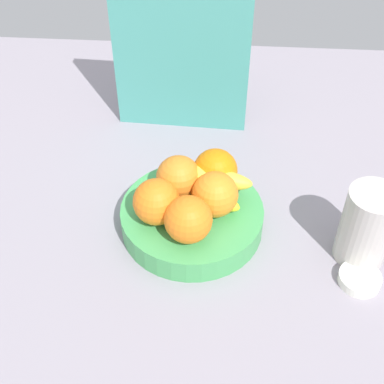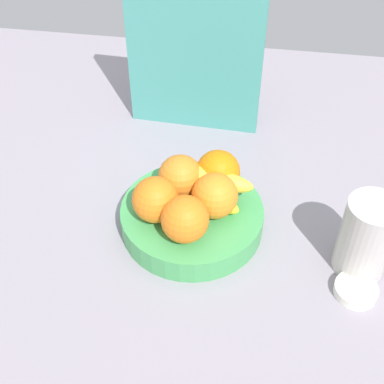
# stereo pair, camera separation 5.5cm
# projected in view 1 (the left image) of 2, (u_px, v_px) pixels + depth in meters

# --- Properties ---
(ground_plane) EXTENTS (1.80, 1.40, 0.03)m
(ground_plane) POSITION_uv_depth(u_px,v_px,m) (202.00, 237.00, 0.96)
(ground_plane) COLOR gray
(fruit_bowl) EXTENTS (0.25, 0.25, 0.05)m
(fruit_bowl) POSITION_uv_depth(u_px,v_px,m) (192.00, 218.00, 0.94)
(fruit_bowl) COLOR #46A559
(fruit_bowl) RESTS_ON ground_plane
(orange_front_left) EXTENTS (0.08, 0.08, 0.08)m
(orange_front_left) POSITION_uv_depth(u_px,v_px,m) (188.00, 219.00, 0.85)
(orange_front_left) COLOR orange
(orange_front_left) RESTS_ON fruit_bowl
(orange_front_right) EXTENTS (0.08, 0.08, 0.08)m
(orange_front_right) POSITION_uv_depth(u_px,v_px,m) (215.00, 194.00, 0.89)
(orange_front_right) COLOR orange
(orange_front_right) RESTS_ON fruit_bowl
(orange_center) EXTENTS (0.08, 0.08, 0.08)m
(orange_center) POSITION_uv_depth(u_px,v_px,m) (215.00, 171.00, 0.94)
(orange_center) COLOR orange
(orange_center) RESTS_ON fruit_bowl
(orange_back_left) EXTENTS (0.08, 0.08, 0.08)m
(orange_back_left) POSITION_uv_depth(u_px,v_px,m) (179.00, 178.00, 0.93)
(orange_back_left) COLOR orange
(orange_back_left) RESTS_ON fruit_bowl
(orange_back_right) EXTENTS (0.08, 0.08, 0.08)m
(orange_back_right) POSITION_uv_depth(u_px,v_px,m) (156.00, 202.00, 0.88)
(orange_back_right) COLOR orange
(orange_back_right) RESTS_ON fruit_bowl
(banana_bunch) EXTENTS (0.19, 0.11, 0.06)m
(banana_bunch) POSITION_uv_depth(u_px,v_px,m) (201.00, 184.00, 0.93)
(banana_bunch) COLOR yellow
(banana_bunch) RESTS_ON fruit_bowl
(cutting_board) EXTENTS (0.28, 0.03, 0.36)m
(cutting_board) POSITION_uv_depth(u_px,v_px,m) (181.00, 51.00, 1.06)
(cutting_board) COLOR teal
(cutting_board) RESTS_ON ground_plane
(thermos_tumbler) EXTENTS (0.09, 0.09, 0.14)m
(thermos_tumbler) POSITION_uv_depth(u_px,v_px,m) (367.00, 226.00, 0.86)
(thermos_tumbler) COLOR beige
(thermos_tumbler) RESTS_ON ground_plane
(jar_lid) EXTENTS (0.07, 0.07, 0.02)m
(jar_lid) POSITION_uv_depth(u_px,v_px,m) (360.00, 279.00, 0.86)
(jar_lid) COLOR white
(jar_lid) RESTS_ON ground_plane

